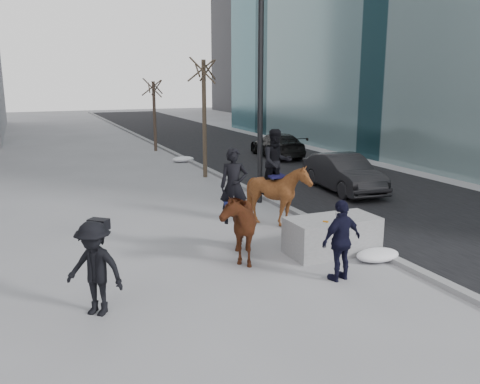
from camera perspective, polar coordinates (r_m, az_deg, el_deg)
name	(u,v)px	position (r m, az deg, el deg)	size (l,w,h in m)	color
ground	(261,266)	(11.77, 2.33, -8.33)	(120.00, 120.00, 0.00)	gray
road	(304,172)	(23.50, 7.24, 2.28)	(8.00, 90.00, 0.01)	black
curb	(223,177)	(21.76, -1.88, 1.69)	(0.25, 90.00, 0.12)	gray
planter	(332,235)	(12.71, 10.30, -4.80)	(2.23, 1.11, 0.89)	gray
car_near	(343,173)	(19.57, 11.54, 2.10)	(1.49, 4.26, 1.41)	black
car_far	(277,145)	(27.70, 4.20, 5.28)	(1.82, 4.47, 1.30)	black
tree_near	(204,113)	(21.79, -4.03, 8.82)	(1.20, 1.20, 5.50)	#3B2B23
tree_far	(154,113)	(30.23, -9.59, 8.77)	(1.20, 1.20, 4.46)	#32241E
mounted_left	(236,218)	(12.01, -0.46, -2.96)	(1.49, 2.22, 2.63)	#47250E
mounted_right	(278,187)	(14.73, 4.27, 0.52)	(1.67, 1.83, 2.80)	#4A250E
feeder	(341,240)	(10.95, 11.31, -5.35)	(1.09, 0.94, 1.75)	black
camera_crew	(95,268)	(9.58, -16.00, -8.21)	(1.28, 1.24, 1.75)	black
lamppost	(263,53)	(17.00, 2.56, 15.30)	(0.25, 1.79, 9.09)	black
snow_piles	(266,200)	(17.37, 2.93, -0.87)	(1.27, 16.32, 0.32)	white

